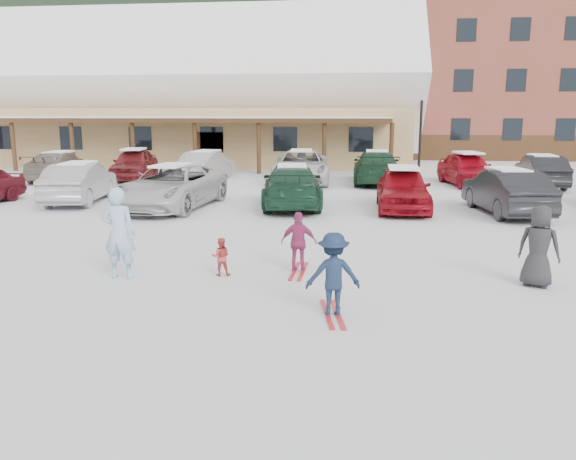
# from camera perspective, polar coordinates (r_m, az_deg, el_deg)

# --- Properties ---
(ground) EXTENTS (160.00, 160.00, 0.00)m
(ground) POSITION_cam_1_polar(r_m,az_deg,el_deg) (10.59, -2.24, -6.37)
(ground) COLOR white
(ground) RESTS_ON ground
(forested_hillside) EXTENTS (300.00, 70.00, 38.00)m
(forested_hillside) POSITION_cam_1_polar(r_m,az_deg,el_deg) (96.25, 5.95, 21.12)
(forested_hillside) COLOR black
(forested_hillside) RESTS_ON ground
(day_lodge) EXTENTS (29.12, 12.50, 10.38)m
(day_lodge) POSITION_cam_1_polar(r_m,az_deg,el_deg) (39.35, -9.22, 12.58)
(day_lodge) COLOR tan
(day_lodge) RESTS_ON ground
(alpine_hotel) EXTENTS (31.48, 14.01, 21.48)m
(alpine_hotel) POSITION_cam_1_polar(r_m,az_deg,el_deg) (49.88, 22.33, 17.08)
(alpine_hotel) COLOR brown
(alpine_hotel) RESTS_ON ground
(lamp_post) EXTENTS (0.50, 0.25, 6.81)m
(lamp_post) POSITION_cam_1_polar(r_m,az_deg,el_deg) (34.89, 13.43, 12.32)
(lamp_post) COLOR black
(lamp_post) RESTS_ON ground
(conifer_2) EXTENTS (5.28, 5.28, 12.24)m
(conifer_2) POSITION_cam_1_polar(r_m,az_deg,el_deg) (60.88, -25.48, 14.00)
(conifer_2) COLOR black
(conifer_2) RESTS_ON ground
(conifer_3) EXTENTS (3.96, 3.96, 9.18)m
(conifer_3) POSITION_cam_1_polar(r_m,az_deg,el_deg) (54.16, 11.59, 13.48)
(conifer_3) COLOR black
(conifer_3) RESTS_ON ground
(adult_skier) EXTENTS (0.69, 0.46, 1.87)m
(adult_skier) POSITION_cam_1_polar(r_m,az_deg,el_deg) (11.77, -16.77, -0.30)
(adult_skier) COLOR #A0C1E1
(adult_skier) RESTS_ON ground
(toddler_red) EXTENTS (0.43, 0.36, 0.80)m
(toddler_red) POSITION_cam_1_polar(r_m,az_deg,el_deg) (11.65, -6.83, -2.71)
(toddler_red) COLOR #BD3834
(toddler_red) RESTS_ON ground
(child_navy) EXTENTS (0.98, 0.67, 1.40)m
(child_navy) POSITION_cam_1_polar(r_m,az_deg,el_deg) (9.27, 4.61, -4.52)
(child_navy) COLOR #14223B
(child_navy) RESTS_ON ground
(skis_child_navy) EXTENTS (0.43, 1.41, 0.03)m
(skis_child_navy) POSITION_cam_1_polar(r_m,az_deg,el_deg) (9.49, 4.54, -8.50)
(skis_child_navy) COLOR red
(skis_child_navy) RESTS_ON ground
(child_magenta) EXTENTS (0.77, 0.34, 1.29)m
(child_magenta) POSITION_cam_1_polar(r_m,az_deg,el_deg) (11.77, 1.11, -1.25)
(child_magenta) COLOR #9E2C5D
(child_magenta) RESTS_ON ground
(skis_child_magenta) EXTENTS (0.25, 1.41, 0.03)m
(skis_child_magenta) POSITION_cam_1_polar(r_m,az_deg,el_deg) (11.93, 1.10, -4.20)
(skis_child_magenta) COLOR red
(skis_child_magenta) RESTS_ON ground
(bystander_dark) EXTENTS (0.93, 0.82, 1.59)m
(bystander_dark) POSITION_cam_1_polar(r_m,az_deg,el_deg) (11.78, 24.14, -1.52)
(bystander_dark) COLOR #272729
(bystander_dark) RESTS_ON ground
(parked_car_1) EXTENTS (2.23, 4.71, 1.49)m
(parked_car_1) POSITION_cam_1_polar(r_m,az_deg,el_deg) (22.47, -20.41, 4.52)
(parked_car_1) COLOR #9C9CA0
(parked_car_1) RESTS_ON ground
(parked_car_2) EXTENTS (3.08, 5.71, 1.52)m
(parked_car_2) POSITION_cam_1_polar(r_m,az_deg,el_deg) (20.23, -11.73, 4.33)
(parked_car_2) COLOR silver
(parked_car_2) RESTS_ON ground
(parked_car_3) EXTENTS (2.62, 5.29, 1.48)m
(parked_car_3) POSITION_cam_1_polar(r_m,az_deg,el_deg) (20.09, 0.41, 4.47)
(parked_car_3) COLOR #173C28
(parked_car_3) RESTS_ON ground
(parked_car_4) EXTENTS (1.84, 4.39, 1.48)m
(parked_car_4) POSITION_cam_1_polar(r_m,az_deg,el_deg) (19.81, 11.58, 4.13)
(parked_car_4) COLOR maroon
(parked_car_4) RESTS_ON ground
(parked_car_5) EXTENTS (2.13, 4.69, 1.49)m
(parked_car_5) POSITION_cam_1_polar(r_m,az_deg,el_deg) (20.03, 21.29, 3.66)
(parked_car_5) COLOR black
(parked_car_5) RESTS_ON ground
(parked_car_7) EXTENTS (2.43, 5.06, 1.42)m
(parked_car_7) POSITION_cam_1_polar(r_m,az_deg,el_deg) (30.36, -22.17, 6.03)
(parked_car_7) COLOR gray
(parked_car_7) RESTS_ON ground
(parked_car_8) EXTENTS (2.49, 4.74, 1.54)m
(parked_car_8) POSITION_cam_1_polar(r_m,az_deg,el_deg) (29.60, -15.35, 6.47)
(parked_car_8) COLOR maroon
(parked_car_8) RESTS_ON ground
(parked_car_9) EXTENTS (2.04, 4.56, 1.46)m
(parked_car_9) POSITION_cam_1_polar(r_m,az_deg,el_deg) (28.63, -8.27, 6.51)
(parked_car_9) COLOR #9D9EA1
(parked_car_9) RESTS_ON ground
(parked_car_10) EXTENTS (2.95, 5.81, 1.57)m
(parked_car_10) POSITION_cam_1_polar(r_m,az_deg,el_deg) (27.04, 1.36, 6.45)
(parked_car_10) COLOR silver
(parked_car_10) RESTS_ON ground
(parked_car_11) EXTENTS (2.24, 5.36, 1.55)m
(parked_car_11) POSITION_cam_1_polar(r_m,az_deg,el_deg) (27.19, 8.97, 6.31)
(parked_car_11) COLOR #193D26
(parked_car_11) RESTS_ON ground
(parked_car_12) EXTENTS (2.47, 4.69, 1.52)m
(parked_car_12) POSITION_cam_1_polar(r_m,az_deg,el_deg) (27.46, 17.73, 5.93)
(parked_car_12) COLOR #A90A1C
(parked_car_12) RESTS_ON ground
(parked_car_13) EXTENTS (1.84, 4.48, 1.44)m
(parked_car_13) POSITION_cam_1_polar(r_m,az_deg,el_deg) (27.99, 24.31, 5.46)
(parked_car_13) COLOR black
(parked_car_13) RESTS_ON ground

